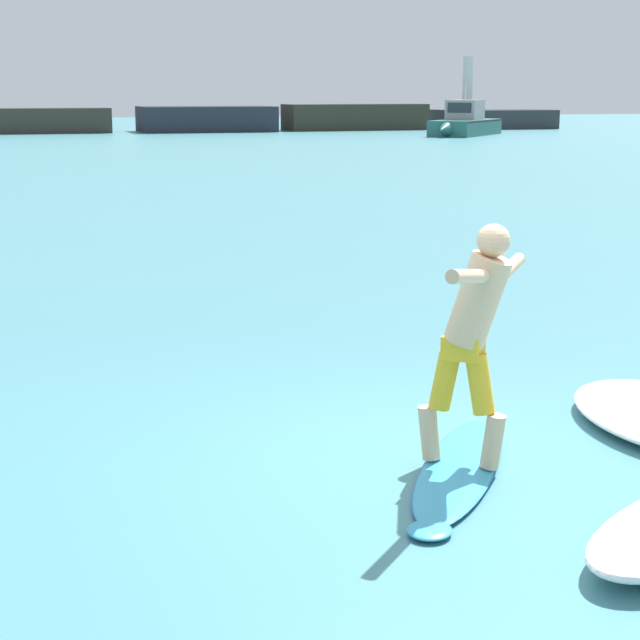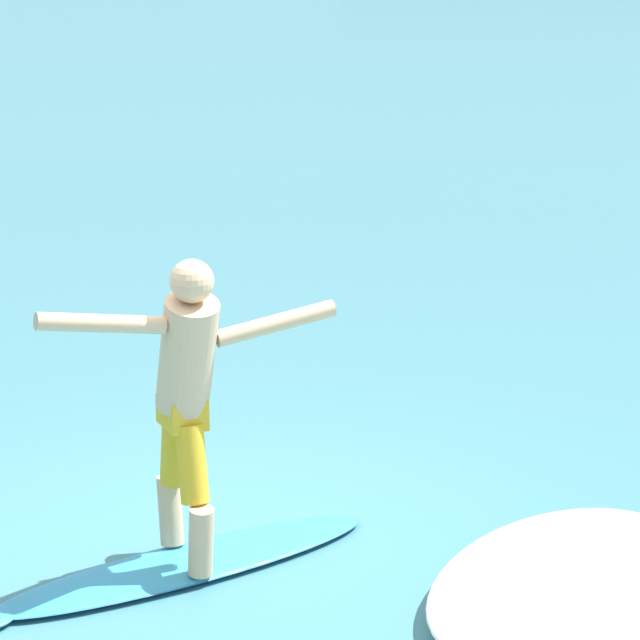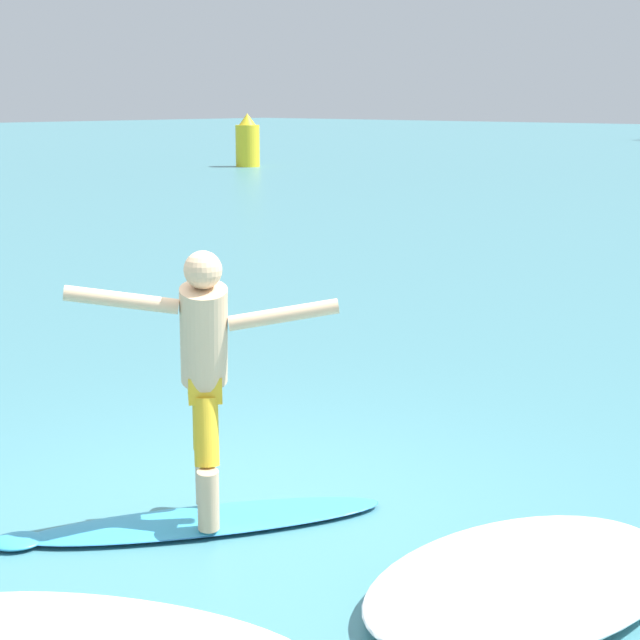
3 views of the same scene
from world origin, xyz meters
TOP-DOWN VIEW (x-y plane):
  - ground_plane at (0.00, 0.00)m, footprint 200.00×200.00m
  - surfboard at (0.02, -0.36)m, footprint 1.61×2.25m
  - surfer at (0.10, -0.37)m, footprint 1.10×1.28m
  - channel_marker_buoy at (-25.29, 24.60)m, footprint 0.93×0.93m
  - wave_foam_at_tail at (2.01, 0.16)m, footprint 1.47×2.19m

SIDE VIEW (x-z plane):
  - ground_plane at x=0.00m, z-range 0.00..0.00m
  - surfboard at x=0.02m, z-range -0.07..0.13m
  - wave_foam_at_tail at x=2.01m, z-range 0.00..0.19m
  - channel_marker_buoy at x=-25.29m, z-range -0.10..1.93m
  - surfer at x=0.10m, z-range 0.21..1.89m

